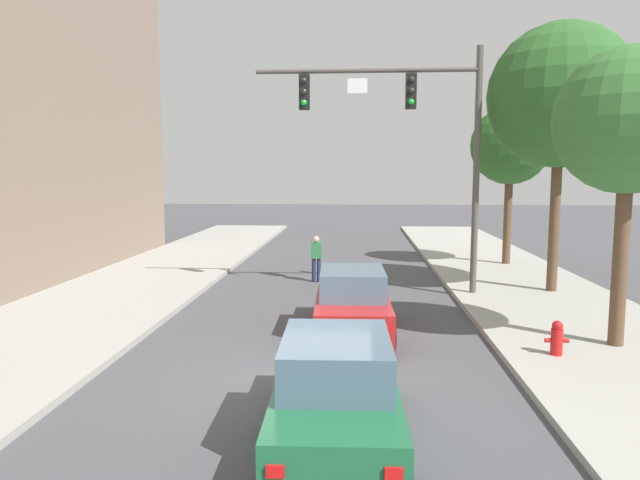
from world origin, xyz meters
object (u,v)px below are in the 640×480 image
(pedestrian_crossing_road, at_px, (316,257))
(car_following_green, at_px, (336,394))
(traffic_signal_mast, at_px, (413,124))
(street_tree_third, at_px, (510,146))
(fire_hydrant, at_px, (557,338))
(street_tree_second, at_px, (560,96))
(street_tree_nearest, at_px, (629,122))
(car_lead_red, at_px, (352,305))

(pedestrian_crossing_road, bearing_deg, car_following_green, -84.54)
(traffic_signal_mast, bearing_deg, street_tree_third, 53.07)
(car_following_green, xyz_separation_m, fire_hydrant, (4.39, 3.85, -0.22))
(fire_hydrant, height_order, street_tree_second, street_tree_second)
(street_tree_second, height_order, street_tree_third, street_tree_second)
(fire_hydrant, xyz_separation_m, street_tree_nearest, (1.53, 0.80, 4.41))
(street_tree_second, relative_size, street_tree_third, 1.29)
(pedestrian_crossing_road, bearing_deg, street_tree_second, -12.86)
(traffic_signal_mast, height_order, car_lead_red, traffic_signal_mast)
(pedestrian_crossing_road, relative_size, fire_hydrant, 2.28)
(pedestrian_crossing_road, bearing_deg, street_tree_third, 26.27)
(car_lead_red, distance_m, street_tree_second, 9.63)
(pedestrian_crossing_road, distance_m, street_tree_second, 9.43)
(car_lead_red, bearing_deg, street_tree_nearest, -9.87)
(traffic_signal_mast, distance_m, car_following_green, 11.22)
(fire_hydrant, xyz_separation_m, street_tree_third, (2.02, 12.10, 4.43))
(traffic_signal_mast, bearing_deg, pedestrian_crossing_road, 144.97)
(street_tree_second, bearing_deg, traffic_signal_mast, -174.28)
(traffic_signal_mast, height_order, street_tree_second, street_tree_second)
(street_tree_nearest, xyz_separation_m, street_tree_third, (0.50, 11.31, 0.02))
(fire_hydrant, distance_m, street_tree_third, 13.05)
(street_tree_second, bearing_deg, fire_hydrant, -107.29)
(street_tree_second, bearing_deg, street_tree_nearest, -95.25)
(fire_hydrant, height_order, street_tree_nearest, street_tree_nearest)
(car_lead_red, height_order, street_tree_nearest, street_tree_nearest)
(car_lead_red, bearing_deg, pedestrian_crossing_road, 101.53)
(street_tree_nearest, relative_size, street_tree_third, 0.99)
(car_lead_red, xyz_separation_m, street_tree_second, (6.28, 4.82, 5.47))
(car_following_green, relative_size, pedestrian_crossing_road, 2.61)
(fire_hydrant, bearing_deg, street_tree_nearest, 27.64)
(car_following_green, height_order, street_tree_third, street_tree_third)
(car_following_green, distance_m, street_tree_nearest, 8.62)
(car_following_green, bearing_deg, street_tree_second, 58.37)
(traffic_signal_mast, relative_size, street_tree_second, 0.91)
(traffic_signal_mast, relative_size, fire_hydrant, 10.42)
(car_lead_red, height_order, street_tree_second, street_tree_second)
(car_lead_red, relative_size, street_tree_nearest, 0.68)
(fire_hydrant, relative_size, street_tree_third, 0.11)
(street_tree_nearest, height_order, street_tree_second, street_tree_second)
(car_lead_red, distance_m, street_tree_third, 12.77)
(street_tree_nearest, bearing_deg, street_tree_second, 84.75)
(traffic_signal_mast, distance_m, street_tree_nearest, 6.69)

